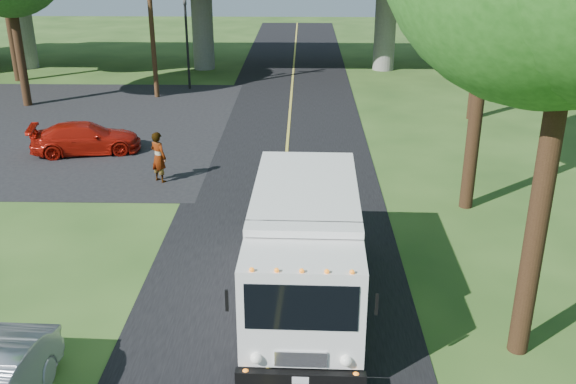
{
  "coord_description": "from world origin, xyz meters",
  "views": [
    {
      "loc": [
        0.68,
        -11.02,
        8.67
      ],
      "look_at": [
        0.26,
        6.24,
        1.6
      ],
      "focal_mm": 40.0,
      "sensor_mm": 36.0,
      "label": 1
    }
  ],
  "objects_px": {
    "traffic_signal": "(187,34)",
    "pedestrian": "(159,157)",
    "step_van": "(305,247)",
    "red_sedan": "(86,138)",
    "utility_pole": "(151,12)"
  },
  "relations": [
    {
      "from": "traffic_signal",
      "to": "pedestrian",
      "type": "distance_m",
      "value": 15.17
    },
    {
      "from": "step_van",
      "to": "utility_pole",
      "type": "bearing_deg",
      "value": 112.45
    },
    {
      "from": "traffic_signal",
      "to": "pedestrian",
      "type": "bearing_deg",
      "value": -84.67
    },
    {
      "from": "traffic_signal",
      "to": "utility_pole",
      "type": "bearing_deg",
      "value": -126.87
    },
    {
      "from": "traffic_signal",
      "to": "step_van",
      "type": "relative_size",
      "value": 0.74
    },
    {
      "from": "pedestrian",
      "to": "red_sedan",
      "type": "bearing_deg",
      "value": -4.8
    },
    {
      "from": "utility_pole",
      "to": "pedestrian",
      "type": "relative_size",
      "value": 4.7
    },
    {
      "from": "red_sedan",
      "to": "utility_pole",
      "type": "bearing_deg",
      "value": -17.41
    },
    {
      "from": "step_van",
      "to": "pedestrian",
      "type": "relative_size",
      "value": 3.67
    },
    {
      "from": "traffic_signal",
      "to": "utility_pole",
      "type": "height_order",
      "value": "utility_pole"
    },
    {
      "from": "step_van",
      "to": "pedestrian",
      "type": "distance_m",
      "value": 9.89
    },
    {
      "from": "utility_pole",
      "to": "step_van",
      "type": "xyz_separation_m",
      "value": [
        8.25,
        -21.22,
        -3.0
      ]
    },
    {
      "from": "red_sedan",
      "to": "pedestrian",
      "type": "bearing_deg",
      "value": -143.12
    },
    {
      "from": "step_van",
      "to": "pedestrian",
      "type": "bearing_deg",
      "value": 124.08
    },
    {
      "from": "step_van",
      "to": "red_sedan",
      "type": "bearing_deg",
      "value": 129.53
    }
  ]
}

